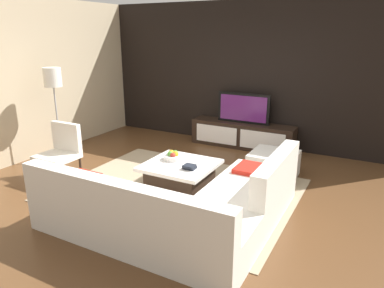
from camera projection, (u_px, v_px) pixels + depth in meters
ground_plane at (183, 191)px, 5.14m from camera, size 14.00×14.00×0.00m
feature_wall_back at (250, 75)px, 6.99m from camera, size 6.40×0.12×2.80m
side_wall_left at (32, 79)px, 6.34m from camera, size 0.12×5.20×2.80m
area_rug at (177, 190)px, 5.18m from camera, size 3.31×2.58×0.01m
media_console at (242, 135)px, 7.08m from camera, size 2.06×0.44×0.50m
television at (243, 108)px, 6.92m from camera, size 1.05×0.06×0.58m
sectional_couch at (183, 208)px, 4.06m from camera, size 2.52×2.32×0.81m
coffee_table at (180, 175)px, 5.21m from camera, size 0.99×0.95×0.38m
accent_chair_near at (61, 148)px, 5.49m from camera, size 0.55×0.53×0.87m
floor_lamp at (53, 84)px, 6.01m from camera, size 0.30×0.30×1.64m
ottoman at (273, 165)px, 5.61m from camera, size 0.70×0.70×0.40m
fruit_bowl at (173, 156)px, 5.30m from camera, size 0.28×0.28×0.14m
book_stack at (189, 167)px, 4.94m from camera, size 0.17×0.16×0.06m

